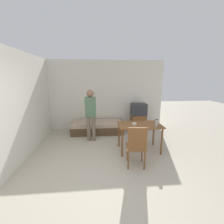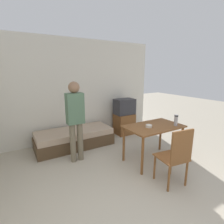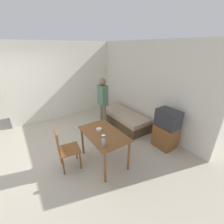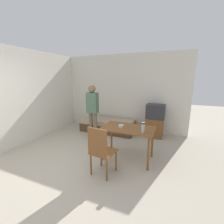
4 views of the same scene
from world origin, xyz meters
name	(u,v)px [view 3 (image 3 of 4)]	position (x,y,z in m)	size (l,w,h in m)	color
ground_plane	(41,156)	(0.00, 0.00, 0.00)	(20.00, 20.00, 0.00)	#B2A893
wall_back	(141,85)	(0.00, 3.30, 1.35)	(4.96, 0.06, 2.70)	silver
wall_left	(70,80)	(-2.01, 1.64, 1.35)	(0.06, 4.27, 2.70)	silver
daybed	(124,118)	(-0.16, 2.79, 0.21)	(1.90, 0.81, 0.43)	#4C3823
tv	(166,129)	(1.45, 2.92, 0.52)	(0.58, 0.47, 1.07)	brown
dining_table	(104,137)	(1.03, 1.25, 0.67)	(1.19, 0.72, 0.77)	brown
wooden_chair	(63,147)	(0.74, 0.42, 0.56)	(0.50, 0.50, 1.01)	brown
person_standing	(103,100)	(-0.35, 2.06, 0.98)	(0.34, 0.22, 1.67)	#6B604C
thermos_flask	(103,140)	(1.42, 1.02, 0.90)	(0.08, 0.08, 0.23)	#99999E
mate_bowl	(99,129)	(0.88, 1.22, 0.80)	(0.13, 0.13, 0.05)	beige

